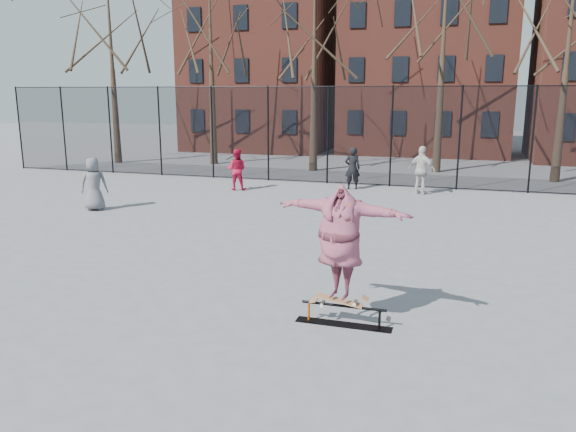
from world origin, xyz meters
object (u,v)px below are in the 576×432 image
(skate_rail, at_px, (343,317))
(bystander_grey, at_px, (94,184))
(bystander_white, at_px, (422,170))
(skater, at_px, (340,244))
(bystander_red, at_px, (237,169))
(bystander_black, at_px, (352,168))
(skateboard, at_px, (339,301))

(skate_rail, bearing_deg, bystander_grey, 145.35)
(bystander_grey, height_order, bystander_white, bystander_white)
(skater, bearing_deg, skate_rail, 10.69)
(skater, relative_size, bystander_red, 1.42)
(bystander_red, relative_size, bystander_white, 0.89)
(bystander_black, height_order, bystander_red, bystander_black)
(skater, bearing_deg, skateboard, 0.00)
(bystander_white, bearing_deg, bystander_red, 29.21)
(bystander_black, bearing_deg, skate_rail, 85.42)
(skate_rail, relative_size, bystander_white, 0.88)
(bystander_grey, bearing_deg, skateboard, 118.56)
(skater, height_order, bystander_black, skater)
(skate_rail, xyz_separation_m, bystander_grey, (-9.56, 6.61, 0.72))
(bystander_grey, distance_m, bystander_white, 11.56)
(bystander_black, height_order, bystander_white, bystander_white)
(skate_rail, relative_size, skateboard, 1.88)
(bystander_grey, relative_size, bystander_black, 1.03)
(bystander_black, bearing_deg, skateboard, 85.09)
(skate_rail, xyz_separation_m, bystander_black, (-2.41, 13.07, 0.69))
(skater, xyz_separation_m, bystander_black, (-2.33, 13.07, -0.55))
(bystander_grey, bearing_deg, bystander_black, -164.44)
(bystander_grey, xyz_separation_m, bystander_red, (2.88, 4.95, -0.06))
(skateboard, xyz_separation_m, skater, (0.00, 0.00, 0.98))
(skateboard, relative_size, skater, 0.37)
(skater, relative_size, bystander_black, 1.37)
(skateboard, xyz_separation_m, bystander_red, (-6.60, 11.56, 0.40))
(skater, bearing_deg, bystander_white, 99.19)
(bystander_red, bearing_deg, bystander_white, -179.73)
(skateboard, relative_size, bystander_white, 0.47)
(skater, bearing_deg, bystander_grey, 155.82)
(skateboard, distance_m, bystander_grey, 11.56)
(skate_rail, distance_m, skateboard, 0.27)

